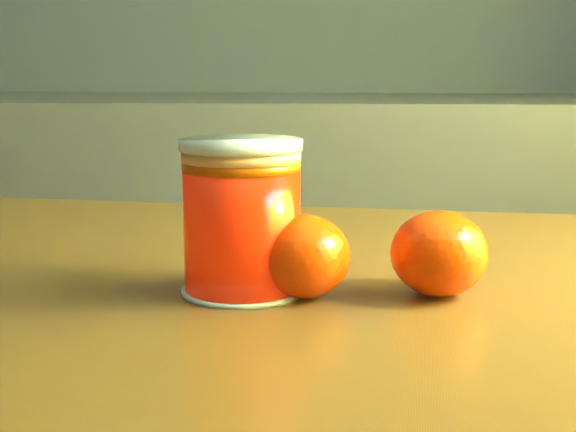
{
  "coord_description": "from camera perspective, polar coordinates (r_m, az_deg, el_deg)",
  "views": [
    {
      "loc": [
        0.8,
        -0.48,
        0.98
      ],
      "look_at": [
        0.77,
        0.07,
        0.88
      ],
      "focal_mm": 50.0,
      "sensor_mm": 36.0,
      "label": 1
    }
  ],
  "objects": [
    {
      "name": "orange_back",
      "position": [
        0.56,
        10.69,
        -2.63
      ],
      "size": [
        0.08,
        0.08,
        0.06
      ],
      "primitive_type": "ellipsoid",
      "rotation": [
        0.0,
        0.0,
        0.21
      ],
      "color": "#F53E04",
      "rests_on": "table"
    },
    {
      "name": "orange_front",
      "position": [
        0.55,
        1.09,
        -2.86
      ],
      "size": [
        0.08,
        0.08,
        0.06
      ],
      "primitive_type": "ellipsoid",
      "rotation": [
        0.0,
        0.0,
        0.23
      ],
      "color": "#F53E04",
      "rests_on": "table"
    },
    {
      "name": "juice_glass",
      "position": [
        0.55,
        -3.3,
        -0.13
      ],
      "size": [
        0.08,
        0.08,
        0.11
      ],
      "rotation": [
        0.0,
        0.0,
        -0.09
      ],
      "color": "#FF2005",
      "rests_on": "table"
    },
    {
      "name": "kitchen_counter",
      "position": [
        2.16,
        -18.87,
        -4.02
      ],
      "size": [
        3.15,
        0.6,
        0.9
      ],
      "primitive_type": "cube",
      "color": "#49484D",
      "rests_on": "ground"
    }
  ]
}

